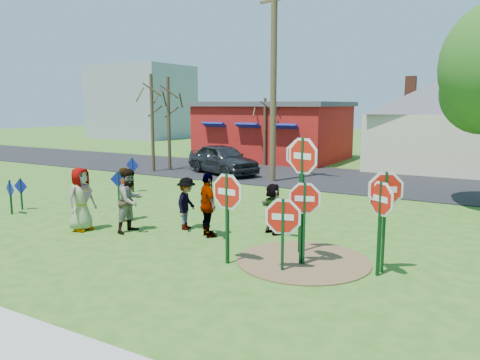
{
  "coord_description": "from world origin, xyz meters",
  "views": [
    {
      "loc": [
        8.55,
        -11.07,
        3.7
      ],
      "look_at": [
        1.68,
        0.86,
        1.49
      ],
      "focal_mm": 35.0,
      "sensor_mm": 36.0,
      "label": 1
    }
  ],
  "objects_px": {
    "stop_sign_d": "(385,197)",
    "suv": "(223,159)",
    "utility_pole": "(274,75)",
    "stop_sign_a": "(227,199)",
    "stop_sign_c": "(303,171)",
    "stop_sign_b": "(301,167)",
    "person_a": "(81,199)",
    "person_b": "(126,194)"
  },
  "relations": [
    {
      "from": "stop_sign_b",
      "to": "stop_sign_d",
      "type": "bearing_deg",
      "value": -35.34
    },
    {
      "from": "stop_sign_c",
      "to": "utility_pole",
      "type": "relative_size",
      "value": 0.33
    },
    {
      "from": "stop_sign_b",
      "to": "stop_sign_c",
      "type": "distance_m",
      "value": 0.85
    },
    {
      "from": "stop_sign_a",
      "to": "suv",
      "type": "xyz_separation_m",
      "value": [
        -7.64,
        12.01,
        -0.71
      ]
    },
    {
      "from": "person_a",
      "to": "utility_pole",
      "type": "distance_m",
      "value": 11.64
    },
    {
      "from": "person_a",
      "to": "suv",
      "type": "height_order",
      "value": "person_a"
    },
    {
      "from": "stop_sign_d",
      "to": "utility_pole",
      "type": "bearing_deg",
      "value": 99.69
    },
    {
      "from": "stop_sign_d",
      "to": "suv",
      "type": "bearing_deg",
      "value": 107.85
    },
    {
      "from": "stop_sign_a",
      "to": "stop_sign_b",
      "type": "distance_m",
      "value": 2.05
    },
    {
      "from": "stop_sign_a",
      "to": "stop_sign_d",
      "type": "distance_m",
      "value": 3.52
    },
    {
      "from": "stop_sign_b",
      "to": "utility_pole",
      "type": "xyz_separation_m",
      "value": [
        -5.45,
        9.64,
        2.86
      ]
    },
    {
      "from": "stop_sign_b",
      "to": "stop_sign_c",
      "type": "bearing_deg",
      "value": -90.43
    },
    {
      "from": "stop_sign_b",
      "to": "person_b",
      "type": "distance_m",
      "value": 6.32
    },
    {
      "from": "stop_sign_b",
      "to": "stop_sign_c",
      "type": "xyz_separation_m",
      "value": [
        0.37,
        -0.76,
        0.0
      ]
    },
    {
      "from": "stop_sign_b",
      "to": "suv",
      "type": "height_order",
      "value": "stop_sign_b"
    },
    {
      "from": "stop_sign_c",
      "to": "person_a",
      "type": "height_order",
      "value": "stop_sign_c"
    },
    {
      "from": "person_b",
      "to": "utility_pole",
      "type": "height_order",
      "value": "utility_pole"
    },
    {
      "from": "stop_sign_d",
      "to": "utility_pole",
      "type": "relative_size",
      "value": 0.25
    },
    {
      "from": "stop_sign_a",
      "to": "suv",
      "type": "height_order",
      "value": "stop_sign_a"
    },
    {
      "from": "person_a",
      "to": "suv",
      "type": "relative_size",
      "value": 0.4
    },
    {
      "from": "utility_pole",
      "to": "stop_sign_b",
      "type": "bearing_deg",
      "value": -60.53
    },
    {
      "from": "utility_pole",
      "to": "stop_sign_a",
      "type": "bearing_deg",
      "value": -69.05
    },
    {
      "from": "person_b",
      "to": "suv",
      "type": "height_order",
      "value": "person_b"
    },
    {
      "from": "stop_sign_b",
      "to": "stop_sign_a",
      "type": "bearing_deg",
      "value": -153.12
    },
    {
      "from": "stop_sign_d",
      "to": "person_a",
      "type": "xyz_separation_m",
      "value": [
        -8.6,
        -0.85,
        -0.76
      ]
    },
    {
      "from": "person_b",
      "to": "suv",
      "type": "bearing_deg",
      "value": -0.26
    },
    {
      "from": "stop_sign_a",
      "to": "suv",
      "type": "bearing_deg",
      "value": 129.58
    },
    {
      "from": "stop_sign_d",
      "to": "person_a",
      "type": "bearing_deg",
      "value": 158.11
    },
    {
      "from": "stop_sign_a",
      "to": "person_a",
      "type": "relative_size",
      "value": 1.21
    },
    {
      "from": "stop_sign_d",
      "to": "suv",
      "type": "distance_m",
      "value": 15.4
    },
    {
      "from": "stop_sign_c",
      "to": "suv",
      "type": "xyz_separation_m",
      "value": [
        -9.17,
        11.22,
        -1.37
      ]
    },
    {
      "from": "stop_sign_a",
      "to": "stop_sign_c",
      "type": "relative_size",
      "value": 0.73
    },
    {
      "from": "stop_sign_b",
      "to": "person_b",
      "type": "xyz_separation_m",
      "value": [
        -6.16,
        0.39,
        -1.34
      ]
    },
    {
      "from": "stop_sign_a",
      "to": "person_b",
      "type": "xyz_separation_m",
      "value": [
        -5.0,
        1.94,
        -0.69
      ]
    },
    {
      "from": "stop_sign_d",
      "to": "utility_pole",
      "type": "distance_m",
      "value": 12.98
    },
    {
      "from": "stop_sign_c",
      "to": "stop_sign_d",
      "type": "distance_m",
      "value": 1.89
    },
    {
      "from": "stop_sign_a",
      "to": "utility_pole",
      "type": "distance_m",
      "value": 12.49
    },
    {
      "from": "person_a",
      "to": "stop_sign_a",
      "type": "bearing_deg",
      "value": -92.7
    },
    {
      "from": "stop_sign_c",
      "to": "suv",
      "type": "distance_m",
      "value": 14.56
    },
    {
      "from": "stop_sign_c",
      "to": "suv",
      "type": "bearing_deg",
      "value": 147.1
    },
    {
      "from": "stop_sign_a",
      "to": "utility_pole",
      "type": "xyz_separation_m",
      "value": [
        -4.28,
        11.19,
        3.51
      ]
    },
    {
      "from": "suv",
      "to": "person_b",
      "type": "bearing_deg",
      "value": -141.58
    }
  ]
}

